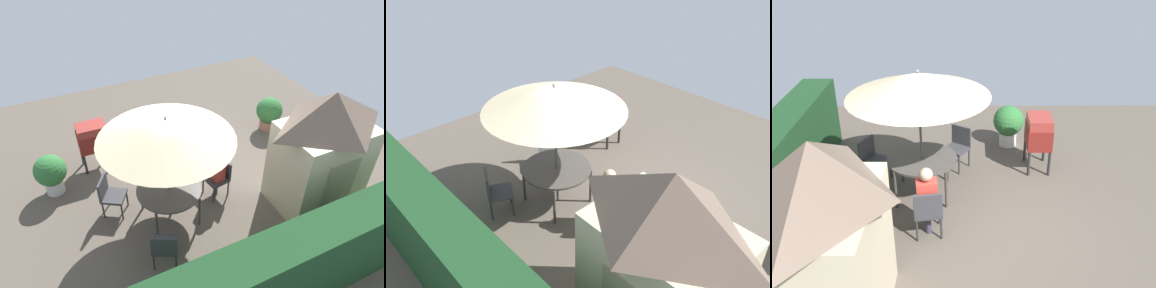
# 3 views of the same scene
# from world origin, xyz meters

# --- Properties ---
(ground_plane) EXTENTS (11.00, 11.00, 0.00)m
(ground_plane) POSITION_xyz_m (0.00, 0.00, 0.00)
(ground_plane) COLOR brown
(hedge_backdrop) EXTENTS (6.66, 0.69, 1.56)m
(hedge_backdrop) POSITION_xyz_m (0.00, 3.50, 0.78)
(hedge_backdrop) COLOR #193D1E
(hedge_backdrop) RESTS_ON ground
(garden_shed) EXTENTS (1.89, 1.36, 2.67)m
(garden_shed) POSITION_xyz_m (-2.04, 1.84, 1.37)
(garden_shed) COLOR #C6B793
(garden_shed) RESTS_ON ground
(patio_table) EXTENTS (1.31, 1.31, 0.79)m
(patio_table) POSITION_xyz_m (0.97, 0.97, 0.74)
(patio_table) COLOR #47423D
(patio_table) RESTS_ON ground
(patio_umbrella) EXTENTS (2.53, 2.53, 2.50)m
(patio_umbrella) POSITION_xyz_m (0.97, 0.97, 2.23)
(patio_umbrella) COLOR #4C4C51
(patio_umbrella) RESTS_ON ground
(bbq_grill) EXTENTS (0.71, 0.52, 1.20)m
(bbq_grill) POSITION_xyz_m (1.95, -1.37, 0.85)
(bbq_grill) COLOR maroon
(bbq_grill) RESTS_ON ground
(chair_near_shed) EXTENTS (0.53, 0.52, 0.90)m
(chair_near_shed) POSITION_xyz_m (-0.30, 0.78, 0.52)
(chair_near_shed) COLOR #38383D
(chair_near_shed) RESTS_ON ground
(chair_far_side) EXTENTS (0.64, 0.64, 0.90)m
(chair_far_side) POSITION_xyz_m (2.04, 0.30, 0.52)
(chair_far_side) COLOR #38383D
(chair_far_side) RESTS_ON ground
(chair_toward_hedge) EXTENTS (0.62, 0.62, 0.90)m
(chair_toward_hedge) POSITION_xyz_m (1.51, 2.03, 0.52)
(chair_toward_hedge) COLOR #38383D
(chair_toward_hedge) RESTS_ON ground
(potted_plant_by_shed) EXTENTS (0.73, 0.73, 0.95)m
(potted_plant_by_shed) POSITION_xyz_m (-2.85, -0.91, 0.53)
(potted_plant_by_shed) COLOR #936651
(potted_plant_by_shed) RESTS_ON ground
(potted_plant_by_grill) EXTENTS (0.71, 0.71, 0.98)m
(potted_plant_by_grill) POSITION_xyz_m (3.04, -0.86, 0.56)
(potted_plant_by_grill) COLOR silver
(potted_plant_by_grill) RESTS_ON ground
(person_in_red) EXTENTS (0.29, 0.37, 1.26)m
(person_in_red) POSITION_xyz_m (-0.21, 0.80, 0.78)
(person_in_red) COLOR #CC3D33
(person_in_red) RESTS_ON ground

